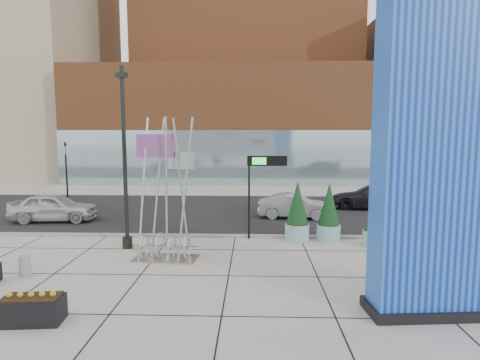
{
  "coord_description": "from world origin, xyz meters",
  "views": [
    {
      "loc": [
        1.82,
        -14.05,
        4.84
      ],
      "look_at": [
        1.29,
        2.0,
        2.91
      ],
      "focal_mm": 30.0,
      "sensor_mm": 36.0,
      "label": 1
    }
  ],
  "objects_px": {
    "lamp_post": "(125,176)",
    "concrete_bollard": "(25,266)",
    "blue_pylon": "(431,139)",
    "car_silver_mid": "(295,206)",
    "car_white_west": "(54,208)",
    "public_art_sculpture": "(166,223)",
    "overhead_street_sign": "(264,168)"
  },
  "relations": [
    {
      "from": "lamp_post",
      "to": "car_white_west",
      "type": "xyz_separation_m",
      "value": [
        -5.56,
        4.85,
        -2.29
      ]
    },
    {
      "from": "lamp_post",
      "to": "car_white_west",
      "type": "bearing_deg",
      "value": 138.9
    },
    {
      "from": "blue_pylon",
      "to": "concrete_bollard",
      "type": "height_order",
      "value": "blue_pylon"
    },
    {
      "from": "car_white_west",
      "to": "car_silver_mid",
      "type": "xyz_separation_m",
      "value": [
        13.18,
        1.26,
        -0.09
      ]
    },
    {
      "from": "concrete_bollard",
      "to": "overhead_street_sign",
      "type": "bearing_deg",
      "value": 31.85
    },
    {
      "from": "lamp_post",
      "to": "car_silver_mid",
      "type": "bearing_deg",
      "value": 38.75
    },
    {
      "from": "public_art_sculpture",
      "to": "overhead_street_sign",
      "type": "distance_m",
      "value": 5.2
    },
    {
      "from": "car_white_west",
      "to": "lamp_post",
      "type": "bearing_deg",
      "value": -136.44
    },
    {
      "from": "lamp_post",
      "to": "concrete_bollard",
      "type": "bearing_deg",
      "value": -125.23
    },
    {
      "from": "public_art_sculpture",
      "to": "car_white_west",
      "type": "distance_m",
      "value": 9.84
    },
    {
      "from": "car_white_west",
      "to": "public_art_sculpture",
      "type": "bearing_deg",
      "value": -135.27
    },
    {
      "from": "overhead_street_sign",
      "to": "public_art_sculpture",
      "type": "bearing_deg",
      "value": -141.9
    },
    {
      "from": "overhead_street_sign",
      "to": "lamp_post",
      "type": "bearing_deg",
      "value": -165.29
    },
    {
      "from": "public_art_sculpture",
      "to": "car_white_west",
      "type": "height_order",
      "value": "public_art_sculpture"
    },
    {
      "from": "blue_pylon",
      "to": "concrete_bollard",
      "type": "distance_m",
      "value": 13.16
    },
    {
      "from": "blue_pylon",
      "to": "car_white_west",
      "type": "height_order",
      "value": "blue_pylon"
    },
    {
      "from": "public_art_sculpture",
      "to": "car_silver_mid",
      "type": "distance_m",
      "value": 9.47
    },
    {
      "from": "lamp_post",
      "to": "car_white_west",
      "type": "height_order",
      "value": "lamp_post"
    },
    {
      "from": "lamp_post",
      "to": "public_art_sculpture",
      "type": "xyz_separation_m",
      "value": [
        1.96,
        -1.45,
        -1.64
      ]
    },
    {
      "from": "public_art_sculpture",
      "to": "concrete_bollard",
      "type": "xyz_separation_m",
      "value": [
        -4.37,
        -1.96,
        -1.07
      ]
    },
    {
      "from": "public_art_sculpture",
      "to": "car_white_west",
      "type": "relative_size",
      "value": 1.2
    },
    {
      "from": "concrete_bollard",
      "to": "car_silver_mid",
      "type": "xyz_separation_m",
      "value": [
        10.03,
        9.53,
        0.32
      ]
    },
    {
      "from": "blue_pylon",
      "to": "lamp_post",
      "type": "height_order",
      "value": "blue_pylon"
    },
    {
      "from": "concrete_bollard",
      "to": "lamp_post",
      "type": "bearing_deg",
      "value": 54.77
    },
    {
      "from": "blue_pylon",
      "to": "car_white_west",
      "type": "xyz_separation_m",
      "value": [
        -15.35,
        10.64,
        -3.91
      ]
    },
    {
      "from": "blue_pylon",
      "to": "concrete_bollard",
      "type": "relative_size",
      "value": 13.69
    },
    {
      "from": "overhead_street_sign",
      "to": "car_white_west",
      "type": "relative_size",
      "value": 0.84
    },
    {
      "from": "public_art_sculpture",
      "to": "concrete_bollard",
      "type": "relative_size",
      "value": 7.65
    },
    {
      "from": "car_white_west",
      "to": "overhead_street_sign",
      "type": "bearing_deg",
      "value": -111.19
    },
    {
      "from": "concrete_bollard",
      "to": "overhead_street_sign",
      "type": "xyz_separation_m",
      "value": [
        8.14,
        5.06,
        2.9
      ]
    },
    {
      "from": "car_silver_mid",
      "to": "concrete_bollard",
      "type": "bearing_deg",
      "value": 138.73
    },
    {
      "from": "public_art_sculpture",
      "to": "concrete_bollard",
      "type": "distance_m",
      "value": 4.91
    }
  ]
}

